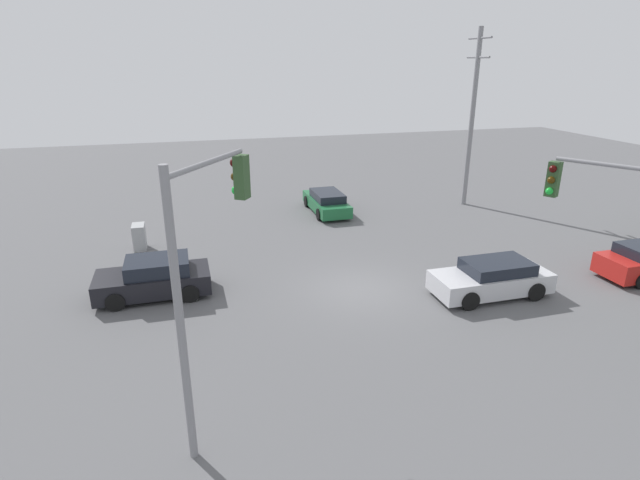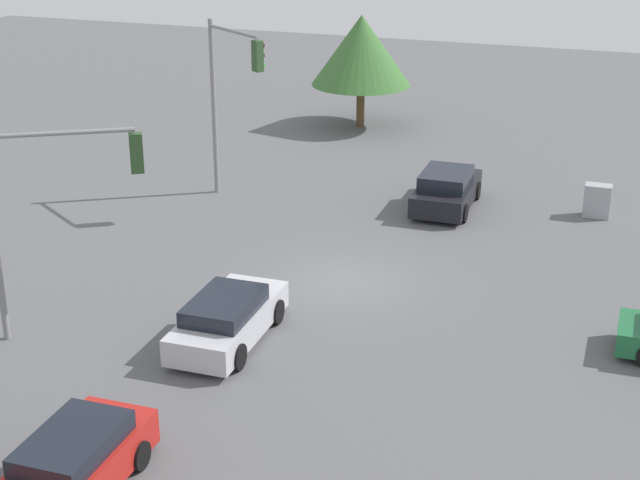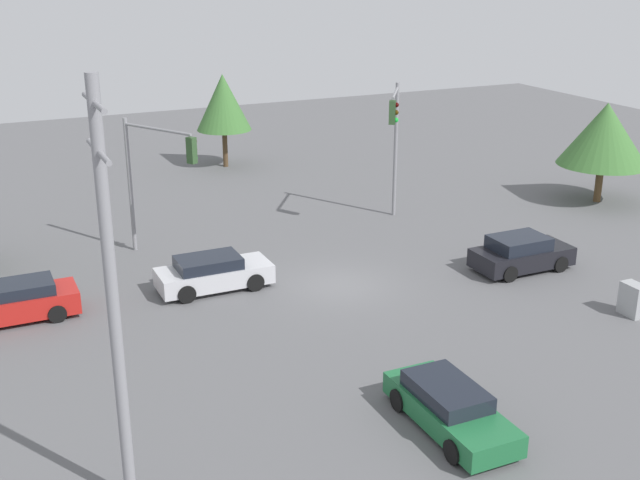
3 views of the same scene
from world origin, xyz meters
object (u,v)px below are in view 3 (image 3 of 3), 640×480
sedan_dark (521,254)px  sedan_green (449,407)px  traffic_signal_cross (155,166)px  electrical_cabinet (633,300)px  sedan_red (14,302)px  traffic_signal_main (395,132)px  sedan_silver (213,273)px

sedan_dark → sedan_green: bearing=-46.8°
traffic_signal_cross → electrical_cabinet: (12.95, 13.91, -3.44)m
sedan_red → traffic_signal_main: bearing=-77.1°
traffic_signal_cross → electrical_cabinet: 19.31m
sedan_dark → traffic_signal_cross: size_ratio=0.70×
traffic_signal_cross → sedan_red: bearing=-87.2°
sedan_silver → electrical_cabinet: (8.64, 12.93, -0.07)m
sedan_dark → electrical_cabinet: 5.34m
sedan_dark → traffic_signal_cross: traffic_signal_cross is taller
traffic_signal_cross → electrical_cabinet: traffic_signal_cross is taller
sedan_red → electrical_cabinet: sedan_red is taller
sedan_silver → sedan_red: bearing=-92.1°
sedan_red → traffic_signal_cross: size_ratio=0.76×
sedan_red → traffic_signal_main: (-4.04, 17.68, 3.76)m
electrical_cabinet → sedan_red: bearing=-113.8°
sedan_dark → electrical_cabinet: bearing=8.9°
sedan_silver → electrical_cabinet: 15.55m
sedan_green → electrical_cabinet: size_ratio=3.74×
sedan_green → traffic_signal_cross: traffic_signal_cross is taller
sedan_silver → electrical_cabinet: bearing=56.3°
sedan_red → sedan_dark: sedan_dark is taller
sedan_silver → sedan_dark: size_ratio=1.07×
sedan_silver → traffic_signal_main: size_ratio=0.67×
sedan_green → traffic_signal_main: 18.39m
electrical_cabinet → sedan_green: bearing=-71.4°
sedan_red → traffic_signal_cross: (-4.04, 6.28, 3.35)m
traffic_signal_cross → sedan_green: bearing=-16.7°
sedan_red → sedan_green: size_ratio=1.00×
sedan_silver → traffic_signal_cross: (-4.31, -0.98, 3.37)m
sedan_green → electrical_cabinet: bearing=-161.4°
sedan_red → sedan_silver: (0.27, 7.26, -0.02)m
traffic_signal_cross → sedan_silver: bearing=-17.1°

